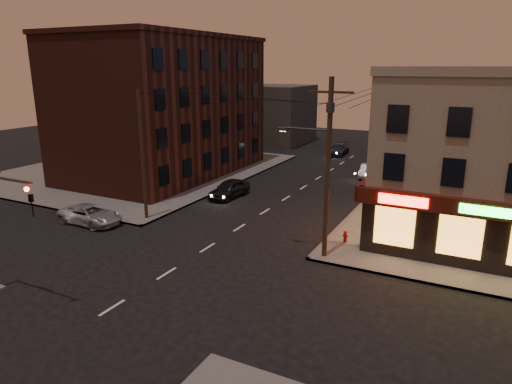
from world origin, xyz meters
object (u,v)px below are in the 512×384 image
Objects in this scene: sedan_far at (338,149)px; fire_hydrant at (345,236)px; sedan_near at (229,189)px; suv_cross at (90,215)px; sedan_mid at (367,171)px.

sedan_far is 6.26× the size of fire_hydrant.
sedan_near is 0.95× the size of sedan_far.
fire_hydrant is at bearing -74.00° from suv_cross.
suv_cross is 33.56m from sedan_far.
sedan_far is at bearing -11.84° from suv_cross.
suv_cross reaches higher than sedan_mid.
sedan_near is 13.00m from fire_hydrant.
sedan_far is at bearing 115.16° from sedan_mid.
sedan_near reaches higher than suv_cross.
fire_hydrant is at bearing -74.61° from sedan_far.
sedan_mid is at bearing 99.67° from fire_hydrant.
suv_cross is 17.50m from fire_hydrant.
sedan_near reaches higher than sedan_far.
sedan_near is at bearing -26.03° from suv_cross.
sedan_far reaches higher than suv_cross.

